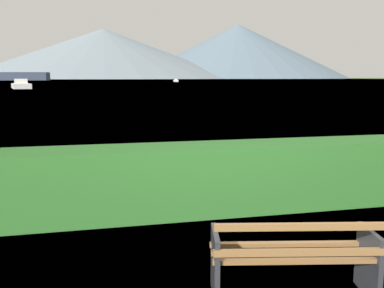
# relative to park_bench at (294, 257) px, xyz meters

# --- Properties ---
(water_surface) EXTENTS (620.00, 620.00, 0.00)m
(water_surface) POSITION_rel_park_bench_xyz_m (0.01, 308.12, -0.42)
(water_surface) COLOR #7A99A8
(water_surface) RESTS_ON ground_plane
(park_bench) EXTENTS (1.69, 0.86, 0.87)m
(park_bench) POSITION_rel_park_bench_xyz_m (0.00, 0.00, 0.00)
(park_bench) COLOR olive
(park_bench) RESTS_ON ground_plane
(hedge_row) EXTENTS (6.67, 0.87, 1.09)m
(hedge_row) POSITION_rel_park_bench_xyz_m (0.01, 2.72, 0.12)
(hedge_row) COLOR #2D6B28
(hedge_row) RESTS_ON ground_plane
(fishing_boat_near) EXTENTS (5.01, 8.88, 1.82)m
(fishing_boat_near) POSITION_rel_park_bench_xyz_m (-16.86, 77.97, 0.22)
(fishing_boat_near) COLOR silver
(fishing_boat_near) RESTS_ON water_surface
(sailboat_mid) EXTENTS (2.71, 5.65, 1.27)m
(sailboat_mid) POSITION_rel_park_bench_xyz_m (29.83, 174.95, 0.05)
(sailboat_mid) COLOR silver
(sailboat_mid) RESTS_ON water_surface
(distant_hills) EXTENTS (789.82, 348.15, 85.00)m
(distant_hills) POSITION_rel_park_bench_xyz_m (-33.66, 558.63, 36.91)
(distant_hills) COLOR gray
(distant_hills) RESTS_ON ground_plane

